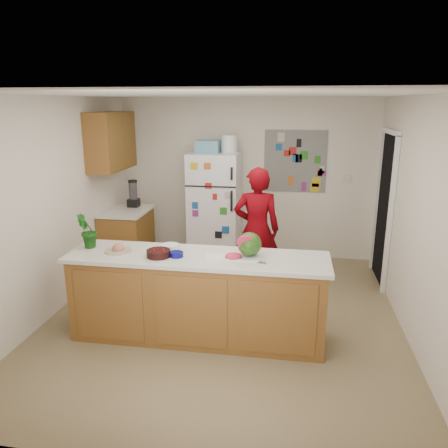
% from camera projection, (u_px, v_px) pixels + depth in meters
% --- Properties ---
extents(floor, '(4.00, 4.50, 0.02)m').
position_uv_depth(floor, '(224.00, 317.00, 5.13)').
color(floor, brown).
rests_on(floor, ground).
extents(wall_back, '(4.00, 0.02, 2.50)m').
position_uv_depth(wall_back, '(247.00, 179.00, 6.95)').
color(wall_back, beige).
rests_on(wall_back, ground).
extents(wall_left, '(0.02, 4.50, 2.50)m').
position_uv_depth(wall_left, '(55.00, 206.00, 5.10)').
color(wall_left, beige).
rests_on(wall_left, ground).
extents(wall_right, '(0.02, 4.50, 2.50)m').
position_uv_depth(wall_right, '(417.00, 221.00, 4.49)').
color(wall_right, beige).
rests_on(wall_right, ground).
extents(ceiling, '(4.00, 4.50, 0.02)m').
position_uv_depth(ceiling, '(224.00, 94.00, 4.46)').
color(ceiling, white).
rests_on(ceiling, wall_back).
extents(doorway, '(0.03, 0.85, 2.04)m').
position_uv_depth(doorway, '(385.00, 209.00, 5.93)').
color(doorway, black).
rests_on(doorway, ground).
extents(peninsula_base, '(2.60, 0.62, 0.88)m').
position_uv_depth(peninsula_base, '(198.00, 299.00, 4.57)').
color(peninsula_base, brown).
rests_on(peninsula_base, floor).
extents(peninsula_top, '(2.68, 0.70, 0.04)m').
position_uv_depth(peninsula_top, '(197.00, 257.00, 4.44)').
color(peninsula_top, silver).
rests_on(peninsula_top, peninsula_base).
extents(side_counter_base, '(0.60, 0.80, 0.86)m').
position_uv_depth(side_counter_base, '(128.00, 240.00, 6.56)').
color(side_counter_base, brown).
rests_on(side_counter_base, floor).
extents(side_counter_top, '(0.64, 0.84, 0.04)m').
position_uv_depth(side_counter_top, '(126.00, 211.00, 6.44)').
color(side_counter_top, silver).
rests_on(side_counter_top, side_counter_base).
extents(upper_cabinets, '(0.35, 1.00, 0.80)m').
position_uv_depth(upper_cabinets, '(111.00, 141.00, 6.14)').
color(upper_cabinets, brown).
rests_on(upper_cabinets, wall_left).
extents(refrigerator, '(0.75, 0.70, 1.70)m').
position_uv_depth(refrigerator, '(215.00, 208.00, 6.76)').
color(refrigerator, silver).
rests_on(refrigerator, floor).
extents(fridge_top_bin, '(0.35, 0.28, 0.18)m').
position_uv_depth(fridge_top_bin, '(208.00, 146.00, 6.52)').
color(fridge_top_bin, '#5999B2').
rests_on(fridge_top_bin, refrigerator).
extents(photo_collage, '(0.95, 0.01, 0.95)m').
position_uv_depth(photo_collage, '(295.00, 161.00, 6.73)').
color(photo_collage, slate).
rests_on(photo_collage, wall_back).
extents(person, '(0.63, 0.45, 1.65)m').
position_uv_depth(person, '(257.00, 230.00, 5.68)').
color(person, '#69030A').
rests_on(person, floor).
extents(blender_appliance, '(0.12, 0.12, 0.38)m').
position_uv_depth(blender_appliance, '(133.00, 194.00, 6.57)').
color(blender_appliance, black).
rests_on(blender_appliance, side_counter_top).
extents(cutting_board, '(0.39, 0.30, 0.01)m').
position_uv_depth(cutting_board, '(243.00, 256.00, 4.40)').
color(cutting_board, white).
rests_on(cutting_board, peninsula_top).
extents(watermelon, '(0.24, 0.24, 0.24)m').
position_uv_depth(watermelon, '(250.00, 244.00, 4.37)').
color(watermelon, '#1A5E0F').
rests_on(watermelon, cutting_board).
extents(watermelon_slice, '(0.16, 0.16, 0.02)m').
position_uv_depth(watermelon_slice, '(233.00, 256.00, 4.36)').
color(watermelon_slice, red).
rests_on(watermelon_slice, cutting_board).
extents(cherry_bowl, '(0.32, 0.32, 0.07)m').
position_uv_depth(cherry_bowl, '(158.00, 253.00, 4.40)').
color(cherry_bowl, black).
rests_on(cherry_bowl, peninsula_top).
extents(white_bowl, '(0.19, 0.19, 0.06)m').
position_uv_depth(white_bowl, '(170.00, 247.00, 4.60)').
color(white_bowl, silver).
rests_on(white_bowl, peninsula_top).
extents(cobalt_bowl, '(0.14, 0.14, 0.05)m').
position_uv_depth(cobalt_bowl, '(177.00, 254.00, 4.40)').
color(cobalt_bowl, '#070A61').
rests_on(cobalt_bowl, peninsula_top).
extents(plate, '(0.30, 0.30, 0.02)m').
position_uv_depth(plate, '(118.00, 251.00, 4.56)').
color(plate, beige).
rests_on(plate, peninsula_top).
extents(paper_towel, '(0.22, 0.20, 0.02)m').
position_uv_depth(paper_towel, '(216.00, 257.00, 4.37)').
color(paper_towel, silver).
rests_on(paper_towel, peninsula_top).
extents(keys, '(0.09, 0.06, 0.01)m').
position_uv_depth(keys, '(262.00, 263.00, 4.22)').
color(keys, gray).
rests_on(keys, peninsula_top).
extents(potted_plant, '(0.25, 0.27, 0.38)m').
position_uv_depth(potted_plant, '(87.00, 231.00, 4.62)').
color(potted_plant, '#123B0D').
rests_on(potted_plant, peninsula_top).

